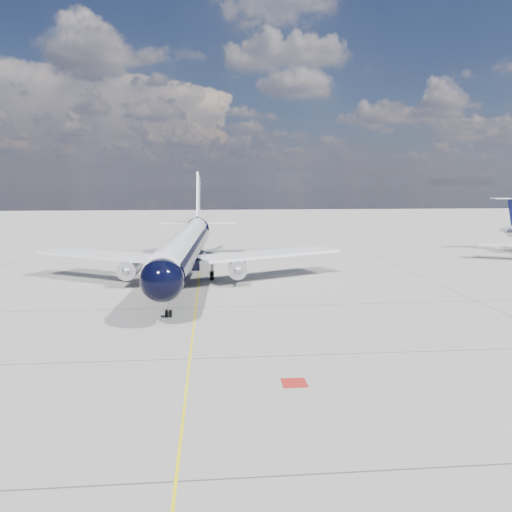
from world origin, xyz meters
name	(u,v)px	position (x,y,z in m)	size (l,w,h in m)	color
ground	(200,272)	(0.00, 30.00, 0.00)	(320.00, 320.00, 0.00)	gray
taxiway_centerline	(199,279)	(0.00, 25.00, 0.00)	(0.16, 160.00, 0.01)	yellow
red_marking	(294,383)	(6.80, -10.00, 0.00)	(1.60, 1.60, 0.01)	maroon
main_airliner	(186,246)	(-1.54, 24.73, 4.47)	(40.91, 49.84, 14.40)	black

